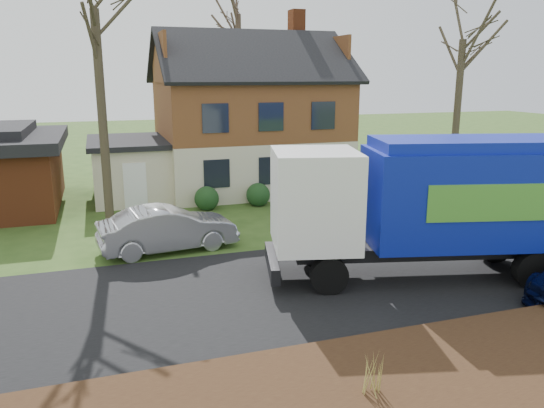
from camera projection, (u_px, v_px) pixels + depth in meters
name	position (u px, v px, depth m)	size (l,w,h in m)	color
ground	(315.00, 286.00, 15.19)	(120.00, 120.00, 0.00)	#2D4A18
road	(315.00, 285.00, 15.18)	(80.00, 7.00, 0.02)	black
mulch_verge	(421.00, 379.00, 10.26)	(80.00, 3.50, 0.30)	black
main_house	(240.00, 111.00, 27.51)	(12.95, 8.95, 9.26)	beige
garbage_truck	(443.00, 199.00, 15.39)	(9.97, 4.77, 4.13)	black
silver_sedan	(168.00, 229.00, 18.08)	(1.62, 4.64, 1.53)	#A8AAB0
tree_front_east	(465.00, 12.00, 24.56)	(3.86, 3.86, 10.72)	#3F3626
grass_clump_mid	(373.00, 373.00, 9.41)	(0.31, 0.25, 0.86)	#A49448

